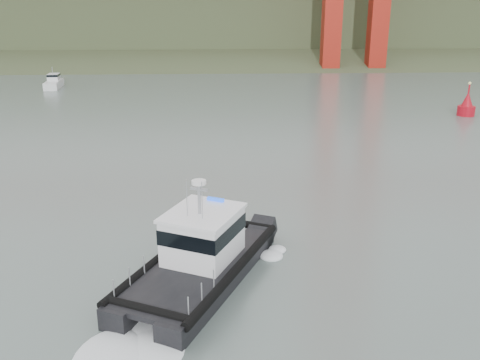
# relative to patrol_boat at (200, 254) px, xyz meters

# --- Properties ---
(ground) EXTENTS (400.00, 400.00, 0.00)m
(ground) POSITION_rel_patrol_boat_xyz_m (2.47, -2.82, -1.21)
(ground) COLOR #52625C
(ground) RESTS_ON ground
(headlands) EXTENTS (500.00, 105.36, 27.12)m
(headlands) POSITION_rel_patrol_boat_xyz_m (2.47, 122.68, 5.83)
(headlands) COLOR #354226
(headlands) RESTS_ON ground
(patrol_boat) EXTENTS (7.51, 10.57, 4.84)m
(patrol_boat) POSITION_rel_patrol_boat_xyz_m (0.00, 0.00, 0.00)
(patrol_boat) COLOR black
(patrol_boat) RESTS_ON ground
(motorboat) EXTENTS (2.24, 5.57, 2.99)m
(motorboat) POSITION_rel_patrol_boat_xyz_m (-22.06, 54.87, -0.47)
(motorboat) COLOR silver
(motorboat) RESTS_ON ground
(nav_buoy) EXTENTS (1.84, 1.84, 3.83)m
(nav_buoy) POSITION_rel_patrol_boat_xyz_m (27.57, 34.04, -0.21)
(nav_buoy) COLOR #A80B18
(nav_buoy) RESTS_ON ground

